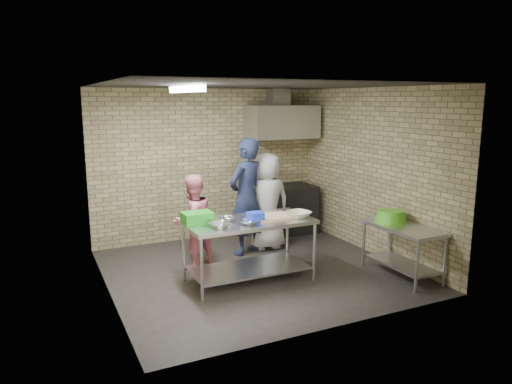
{
  "coord_description": "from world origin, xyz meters",
  "views": [
    {
      "loc": [
        -2.89,
        -6.07,
        2.51
      ],
      "look_at": [
        0.1,
        0.2,
        1.15
      ],
      "focal_mm": 33.33,
      "sensor_mm": 36.0,
      "label": 1
    }
  ],
  "objects_px": {
    "side_counter": "(402,251)",
    "bottle_green": "(298,125)",
    "woman_pink": "(193,221)",
    "stove": "(282,209)",
    "green_basin": "(391,216)",
    "green_crate": "(197,218)",
    "bottle_red": "(280,125)",
    "woman_white": "(267,201)",
    "blue_tub": "(255,217)",
    "man_navy": "(246,197)",
    "prep_table": "(249,250)"
  },
  "relations": [
    {
      "from": "green_basin",
      "to": "blue_tub",
      "type": "bearing_deg",
      "value": 167.53
    },
    {
      "from": "stove",
      "to": "woman_white",
      "type": "bearing_deg",
      "value": -133.62
    },
    {
      "from": "woman_pink",
      "to": "woman_white",
      "type": "relative_size",
      "value": 0.87
    },
    {
      "from": "woman_pink",
      "to": "stove",
      "type": "bearing_deg",
      "value": -174.25
    },
    {
      "from": "woman_white",
      "to": "green_basin",
      "type": "bearing_deg",
      "value": 126.77
    },
    {
      "from": "stove",
      "to": "bottle_green",
      "type": "height_order",
      "value": "bottle_green"
    },
    {
      "from": "blue_tub",
      "to": "man_navy",
      "type": "xyz_separation_m",
      "value": [
        0.42,
        1.23,
        0.01
      ]
    },
    {
      "from": "side_counter",
      "to": "woman_pink",
      "type": "xyz_separation_m",
      "value": [
        -2.58,
        1.66,
        0.33
      ]
    },
    {
      "from": "blue_tub",
      "to": "woman_white",
      "type": "relative_size",
      "value": 0.12
    },
    {
      "from": "blue_tub",
      "to": "woman_pink",
      "type": "relative_size",
      "value": 0.14
    },
    {
      "from": "bottle_green",
      "to": "bottle_red",
      "type": "bearing_deg",
      "value": 180.0
    },
    {
      "from": "stove",
      "to": "green_basin",
      "type": "height_order",
      "value": "green_basin"
    },
    {
      "from": "bottle_red",
      "to": "green_basin",
      "type": "bearing_deg",
      "value": -82.1
    },
    {
      "from": "man_navy",
      "to": "side_counter",
      "type": "bearing_deg",
      "value": 104.7
    },
    {
      "from": "green_crate",
      "to": "man_navy",
      "type": "xyz_separation_m",
      "value": [
        1.17,
        1.01,
        -0.0
      ]
    },
    {
      "from": "prep_table",
      "to": "blue_tub",
      "type": "height_order",
      "value": "blue_tub"
    },
    {
      "from": "prep_table",
      "to": "bottle_red",
      "type": "distance_m",
      "value": 3.18
    },
    {
      "from": "green_basin",
      "to": "bottle_red",
      "type": "xyz_separation_m",
      "value": [
        -0.38,
        2.74,
        1.19
      ]
    },
    {
      "from": "bottle_red",
      "to": "man_navy",
      "type": "height_order",
      "value": "bottle_red"
    },
    {
      "from": "prep_table",
      "to": "woman_white",
      "type": "height_order",
      "value": "woman_white"
    },
    {
      "from": "stove",
      "to": "bottle_red",
      "type": "xyz_separation_m",
      "value": [
        0.05,
        0.24,
        1.58
      ]
    },
    {
      "from": "bottle_red",
      "to": "woman_pink",
      "type": "xyz_separation_m",
      "value": [
        -2.18,
        -1.33,
        -1.32
      ]
    },
    {
      "from": "green_basin",
      "to": "woman_pink",
      "type": "distance_m",
      "value": 2.93
    },
    {
      "from": "man_navy",
      "to": "woman_white",
      "type": "bearing_deg",
      "value": 167.61
    },
    {
      "from": "side_counter",
      "to": "blue_tub",
      "type": "bearing_deg",
      "value": 161.03
    },
    {
      "from": "green_crate",
      "to": "green_basin",
      "type": "relative_size",
      "value": 0.85
    },
    {
      "from": "side_counter",
      "to": "bottle_green",
      "type": "relative_size",
      "value": 8.0
    },
    {
      "from": "bottle_green",
      "to": "woman_pink",
      "type": "distance_m",
      "value": 3.18
    },
    {
      "from": "stove",
      "to": "green_basin",
      "type": "bearing_deg",
      "value": -80.24
    },
    {
      "from": "blue_tub",
      "to": "bottle_green",
      "type": "relative_size",
      "value": 1.3
    },
    {
      "from": "green_basin",
      "to": "bottle_green",
      "type": "relative_size",
      "value": 3.07
    },
    {
      "from": "green_crate",
      "to": "woman_pink",
      "type": "xyz_separation_m",
      "value": [
        0.17,
        0.75,
        -0.24
      ]
    },
    {
      "from": "green_crate",
      "to": "woman_pink",
      "type": "height_order",
      "value": "woman_pink"
    },
    {
      "from": "side_counter",
      "to": "stove",
      "type": "relative_size",
      "value": 1.0
    },
    {
      "from": "green_basin",
      "to": "bottle_green",
      "type": "height_order",
      "value": "bottle_green"
    },
    {
      "from": "bottle_red",
      "to": "blue_tub",
      "type": "bearing_deg",
      "value": -124.85
    },
    {
      "from": "bottle_red",
      "to": "woman_pink",
      "type": "relative_size",
      "value": 0.13
    },
    {
      "from": "side_counter",
      "to": "stove",
      "type": "bearing_deg",
      "value": 99.29
    },
    {
      "from": "prep_table",
      "to": "side_counter",
      "type": "height_order",
      "value": "prep_table"
    },
    {
      "from": "stove",
      "to": "blue_tub",
      "type": "distance_m",
      "value": 2.63
    },
    {
      "from": "bottle_red",
      "to": "woman_white",
      "type": "distance_m",
      "value": 1.73
    },
    {
      "from": "stove",
      "to": "bottle_red",
      "type": "height_order",
      "value": "bottle_red"
    },
    {
      "from": "bottle_green",
      "to": "woman_pink",
      "type": "height_order",
      "value": "bottle_green"
    },
    {
      "from": "side_counter",
      "to": "green_crate",
      "type": "bearing_deg",
      "value": 161.74
    },
    {
      "from": "side_counter",
      "to": "bottle_green",
      "type": "distance_m",
      "value": 3.41
    },
    {
      "from": "man_navy",
      "to": "woman_white",
      "type": "relative_size",
      "value": 1.16
    },
    {
      "from": "bottle_red",
      "to": "side_counter",
      "type": "bearing_deg",
      "value": -82.38
    },
    {
      "from": "green_basin",
      "to": "bottle_green",
      "type": "xyz_separation_m",
      "value": [
        0.02,
        2.74,
        1.18
      ]
    },
    {
      "from": "blue_tub",
      "to": "green_basin",
      "type": "bearing_deg",
      "value": -12.47
    },
    {
      "from": "blue_tub",
      "to": "man_navy",
      "type": "distance_m",
      "value": 1.3
    }
  ]
}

